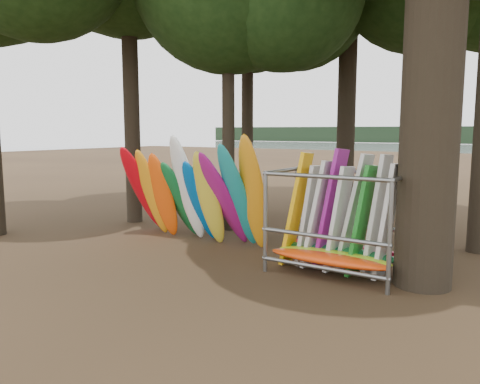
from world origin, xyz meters
The scene contains 3 objects.
ground centered at (0.00, 0.00, 0.00)m, with size 120.00×120.00×0.00m, color #47331E.
kayak_row centered at (-1.66, 0.72, 1.31)m, with size 4.63×2.11×3.13m.
storage_rack centered at (2.69, 0.26, 1.04)m, with size 3.00×1.56×2.72m.
Camera 1 is at (6.39, -9.16, 3.09)m, focal length 35.00 mm.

